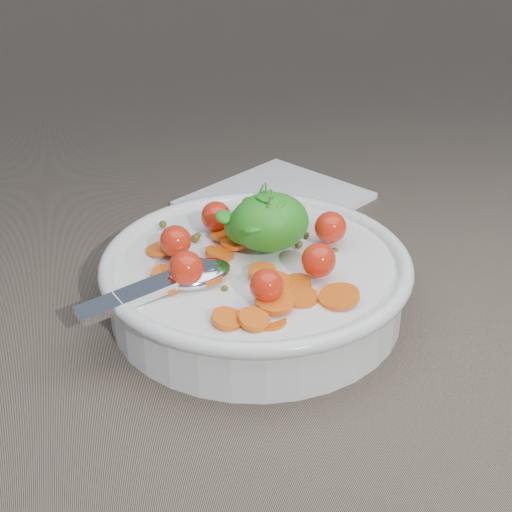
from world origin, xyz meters
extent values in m
plane|color=#7B6957|center=(0.00, 0.00, 0.00)|extent=(6.00, 6.00, 0.00)
cylinder|color=white|center=(-0.03, 0.00, 0.02)|extent=(0.25, 0.25, 0.05)
torus|color=white|center=(-0.03, 0.00, 0.05)|extent=(0.26, 0.26, 0.01)
cylinder|color=white|center=(-0.03, 0.00, 0.00)|extent=(0.13, 0.13, 0.01)
cylinder|color=brown|center=(-0.03, 0.00, 0.02)|extent=(0.23, 0.23, 0.04)
cylinder|color=#E25E13|center=(-0.01, 0.03, 0.05)|extent=(0.03, 0.03, 0.01)
cylinder|color=#E25E13|center=(0.01, 0.07, 0.05)|extent=(0.04, 0.04, 0.01)
cylinder|color=#E25E13|center=(-0.11, -0.02, 0.05)|extent=(0.03, 0.03, 0.01)
cylinder|color=#E25E13|center=(-0.10, -0.02, 0.05)|extent=(0.04, 0.04, 0.02)
cylinder|color=#E25E13|center=(-0.03, -0.04, 0.05)|extent=(0.04, 0.04, 0.01)
cylinder|color=#E25E13|center=(-0.11, -0.03, 0.05)|extent=(0.03, 0.03, 0.01)
cylinder|color=#E25E13|center=(-0.04, 0.02, 0.06)|extent=(0.03, 0.03, 0.01)
cylinder|color=#E25E13|center=(-0.07, -0.09, 0.05)|extent=(0.03, 0.03, 0.01)
cylinder|color=#E25E13|center=(-0.08, -0.03, 0.05)|extent=(0.04, 0.04, 0.01)
cylinder|color=#E25E13|center=(-0.01, -0.05, 0.05)|extent=(0.03, 0.03, 0.01)
cylinder|color=#E25E13|center=(-0.04, -0.09, 0.05)|extent=(0.04, 0.04, 0.01)
cylinder|color=#E25E13|center=(-0.05, -0.09, 0.05)|extent=(0.03, 0.03, 0.01)
cylinder|color=#E25E13|center=(-0.03, -0.08, 0.06)|extent=(0.04, 0.04, 0.01)
cylinder|color=#E25E13|center=(-0.01, -0.07, 0.05)|extent=(0.03, 0.03, 0.01)
cylinder|color=#E25E13|center=(-0.05, 0.04, 0.06)|extent=(0.03, 0.03, 0.01)
cylinder|color=#E25E13|center=(-0.10, 0.03, 0.05)|extent=(0.05, 0.05, 0.01)
cylinder|color=#E25E13|center=(-0.06, 0.01, 0.05)|extent=(0.03, 0.04, 0.01)
cylinder|color=#E25E13|center=(-0.01, -0.06, 0.05)|extent=(0.04, 0.04, 0.01)
cylinder|color=#E25E13|center=(0.02, -0.08, 0.05)|extent=(0.04, 0.04, 0.01)
cylinder|color=#E25E13|center=(-0.03, -0.03, 0.05)|extent=(0.03, 0.03, 0.01)
cylinder|color=#E25E13|center=(-0.01, -0.05, 0.05)|extent=(0.04, 0.04, 0.01)
sphere|color=#4D4619|center=(0.04, 0.00, 0.05)|extent=(0.01, 0.01, 0.01)
sphere|color=#4D4619|center=(0.05, 0.02, 0.05)|extent=(0.01, 0.01, 0.01)
sphere|color=#4D4619|center=(-0.06, -0.08, 0.05)|extent=(0.01, 0.01, 0.01)
sphere|color=#4D4619|center=(-0.02, 0.04, 0.05)|extent=(0.01, 0.01, 0.01)
sphere|color=#4D4619|center=(0.03, -0.03, 0.05)|extent=(0.01, 0.01, 0.01)
sphere|color=#4D4619|center=(-0.07, 0.05, 0.05)|extent=(0.01, 0.01, 0.01)
sphere|color=#4D4619|center=(-0.07, 0.05, 0.05)|extent=(0.01, 0.01, 0.01)
sphere|color=#4D4619|center=(-0.07, 0.04, 0.05)|extent=(0.01, 0.01, 0.01)
sphere|color=#4D4619|center=(-0.09, -0.03, 0.05)|extent=(0.01, 0.01, 0.01)
sphere|color=#4D4619|center=(-0.08, 0.00, 0.05)|extent=(0.01, 0.01, 0.01)
sphere|color=#4D4619|center=(-0.04, 0.03, 0.05)|extent=(0.01, 0.01, 0.01)
sphere|color=#4D4619|center=(-0.10, 0.07, 0.05)|extent=(0.01, 0.01, 0.01)
sphere|color=#4D4619|center=(-0.06, -0.04, 0.05)|extent=(0.01, 0.01, 0.01)
sphere|color=#4D4619|center=(-0.05, 0.05, 0.06)|extent=(0.01, 0.01, 0.01)
sphere|color=#4D4619|center=(-0.01, 0.07, 0.05)|extent=(0.01, 0.01, 0.01)
sphere|color=#4D4619|center=(0.02, -0.03, 0.05)|extent=(0.01, 0.01, 0.01)
sphere|color=#4D4619|center=(0.02, 0.03, 0.05)|extent=(0.01, 0.01, 0.01)
sphere|color=#4D4619|center=(-0.09, 0.02, 0.05)|extent=(0.01, 0.01, 0.01)
sphere|color=#4D4619|center=(0.01, 0.01, 0.05)|extent=(0.01, 0.01, 0.01)
sphere|color=red|center=(0.04, 0.01, 0.07)|extent=(0.03, 0.03, 0.03)
sphere|color=red|center=(0.01, 0.05, 0.07)|extent=(0.03, 0.03, 0.03)
sphere|color=red|center=(-0.05, 0.06, 0.07)|extent=(0.03, 0.03, 0.03)
sphere|color=red|center=(-0.09, 0.02, 0.07)|extent=(0.03, 0.03, 0.03)
sphere|color=red|center=(-0.09, -0.03, 0.07)|extent=(0.03, 0.03, 0.03)
sphere|color=red|center=(-0.04, -0.07, 0.07)|extent=(0.03, 0.03, 0.03)
sphere|color=red|center=(0.01, -0.04, 0.07)|extent=(0.03, 0.03, 0.03)
ellipsoid|color=green|center=(-0.01, 0.01, 0.08)|extent=(0.07, 0.06, 0.05)
ellipsoid|color=green|center=(-0.03, 0.02, 0.07)|extent=(0.04, 0.04, 0.03)
ellipsoid|color=green|center=(-0.05, 0.02, 0.08)|extent=(0.02, 0.02, 0.01)
ellipsoid|color=green|center=(-0.01, 0.01, 0.09)|extent=(0.02, 0.03, 0.02)
ellipsoid|color=green|center=(0.00, 0.01, 0.09)|extent=(0.03, 0.03, 0.01)
ellipsoid|color=green|center=(-0.02, 0.00, 0.09)|extent=(0.02, 0.02, 0.02)
ellipsoid|color=green|center=(0.00, 0.00, 0.08)|extent=(0.02, 0.02, 0.01)
ellipsoid|color=green|center=(-0.02, 0.01, 0.10)|extent=(0.03, 0.04, 0.02)
ellipsoid|color=green|center=(-0.03, 0.03, 0.09)|extent=(0.02, 0.02, 0.02)
ellipsoid|color=green|center=(-0.01, 0.01, 0.10)|extent=(0.03, 0.03, 0.02)
ellipsoid|color=green|center=(-0.04, -0.02, 0.09)|extent=(0.02, 0.02, 0.01)
ellipsoid|color=green|center=(-0.01, 0.00, 0.10)|extent=(0.03, 0.03, 0.02)
ellipsoid|color=green|center=(-0.01, 0.01, 0.09)|extent=(0.04, 0.04, 0.02)
ellipsoid|color=green|center=(-0.01, 0.00, 0.08)|extent=(0.02, 0.02, 0.02)
ellipsoid|color=green|center=(-0.02, 0.00, 0.08)|extent=(0.03, 0.02, 0.02)
ellipsoid|color=green|center=(-0.01, 0.00, 0.09)|extent=(0.03, 0.03, 0.01)
ellipsoid|color=green|center=(-0.02, 0.02, 0.08)|extent=(0.03, 0.03, 0.02)
ellipsoid|color=green|center=(-0.01, 0.01, 0.10)|extent=(0.03, 0.03, 0.02)
ellipsoid|color=green|center=(-0.01, 0.00, 0.09)|extent=(0.02, 0.02, 0.02)
ellipsoid|color=green|center=(-0.01, 0.01, 0.08)|extent=(0.03, 0.03, 0.02)
ellipsoid|color=green|center=(-0.01, 0.01, 0.10)|extent=(0.02, 0.03, 0.01)
cylinder|color=#4C8C33|center=(-0.02, 0.02, 0.09)|extent=(0.01, 0.02, 0.04)
cylinder|color=#4C8C33|center=(-0.01, 0.02, 0.09)|extent=(0.01, 0.00, 0.04)
cylinder|color=#4C8C33|center=(-0.02, 0.00, 0.09)|extent=(0.01, 0.01, 0.04)
cylinder|color=#4C8C33|center=(-0.01, 0.00, 0.09)|extent=(0.01, 0.01, 0.04)
ellipsoid|color=silver|center=(-0.08, -0.02, 0.05)|extent=(0.07, 0.06, 0.02)
cube|color=silver|center=(-0.13, -0.03, 0.05)|extent=(0.11, 0.05, 0.02)
cylinder|color=silver|center=(-0.10, -0.03, 0.06)|extent=(0.02, 0.02, 0.01)
cube|color=white|center=(0.05, 0.21, 0.00)|extent=(0.24, 0.23, 0.01)
camera|label=1|loc=(-0.16, -0.51, 0.35)|focal=50.00mm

